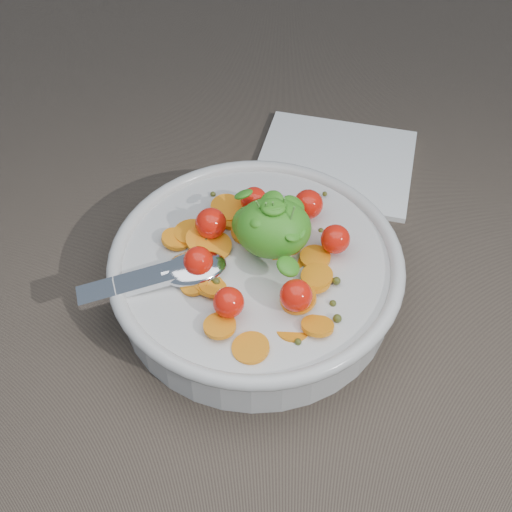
{
  "coord_description": "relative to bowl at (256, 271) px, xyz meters",
  "views": [
    {
      "loc": [
        0.01,
        -0.41,
        0.51
      ],
      "look_at": [
        -0.0,
        -0.01,
        0.06
      ],
      "focal_mm": 45.0,
      "sensor_mm": 36.0,
      "label": 1
    }
  ],
  "objects": [
    {
      "name": "napkin",
      "position": [
        0.09,
        0.2,
        -0.03
      ],
      "size": [
        0.21,
        0.2,
        0.01
      ],
      "primitive_type": "cube",
      "rotation": [
        0.0,
        0.0,
        -0.21
      ],
      "color": "white",
      "rests_on": "ground"
    },
    {
      "name": "bowl",
      "position": [
        0.0,
        0.0,
        0.0
      ],
      "size": [
        0.3,
        0.28,
        0.12
      ],
      "color": "silver",
      "rests_on": "ground"
    },
    {
      "name": "ground",
      "position": [
        0.0,
        0.01,
        -0.03
      ],
      "size": [
        6.0,
        6.0,
        0.0
      ],
      "primitive_type": "plane",
      "color": "brown",
      "rests_on": "ground"
    }
  ]
}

